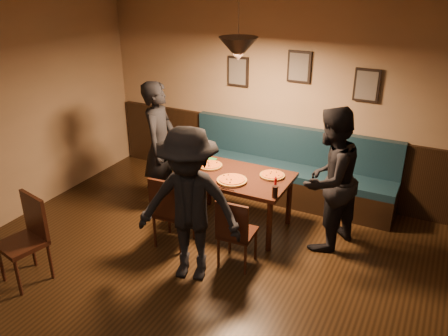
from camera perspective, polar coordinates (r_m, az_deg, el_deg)
name	(u,v)px	position (r m, az deg, el deg)	size (l,w,h in m)	color
ceiling	(135,17)	(3.08, -11.07, 18.01)	(7.00, 7.00, 0.00)	silver
wall_back	(298,99)	(6.45, 9.17, 8.47)	(6.00, 6.00, 0.00)	#8C704F
wainscot	(293,160)	(6.72, 8.59, 1.01)	(5.88, 0.06, 1.00)	black
booth_bench	(287,167)	(6.48, 7.81, 0.18)	(3.00, 0.60, 1.00)	#0F232D
picture_left	(238,71)	(6.67, 1.76, 11.94)	(0.32, 0.04, 0.42)	black
picture_center	(299,67)	(6.32, 9.35, 12.34)	(0.32, 0.04, 0.42)	black
picture_right	(367,85)	(6.15, 17.35, 9.81)	(0.32, 0.04, 0.42)	black
pendant_lamp	(238,49)	(5.20, 1.80, 14.63)	(0.44, 0.44, 0.25)	black
dining_table	(236,201)	(5.82, 1.56, -4.09)	(1.33, 0.85, 0.71)	black
chair_near_left	(174,210)	(5.44, -6.29, -5.19)	(0.40, 0.40, 0.91)	black
chair_near_right	(237,231)	(5.07, 1.69, -7.85)	(0.37, 0.37, 0.84)	black
diner_left	(160,146)	(6.16, -7.94, 2.68)	(0.64, 0.42, 1.76)	black
diner_right	(329,180)	(5.34, 12.93, -1.44)	(0.83, 0.65, 1.71)	black
diner_front	(189,206)	(4.69, -4.38, -4.75)	(1.10, 0.63, 1.70)	black
pizza_a	(210,165)	(5.90, -1.76, 0.34)	(0.32, 0.32, 0.04)	#C38924
pizza_b	(232,180)	(5.49, 1.00, -1.54)	(0.36, 0.36, 0.04)	gold
pizza_c	(272,175)	(5.65, 6.03, -0.90)	(0.31, 0.31, 0.04)	orange
soda_glass	(275,192)	(5.14, 6.37, -2.97)	(0.06, 0.06, 0.14)	black
tabasco_bottle	(276,181)	(5.39, 6.44, -1.64)	(0.03, 0.03, 0.13)	#A2050C
napkin_a	(209,160)	(6.10, -1.84, 1.01)	(0.16, 0.16, 0.01)	#1E702B
napkin_b	(186,174)	(5.71, -4.78, -0.75)	(0.17, 0.17, 0.01)	#1F762C
cutlery_set	(223,189)	(5.33, -0.16, -2.58)	(0.02, 0.18, 0.00)	#B5B6B9
cafe_chair_far	(21,242)	(5.23, -23.91, -8.42)	(0.42, 0.42, 0.95)	black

